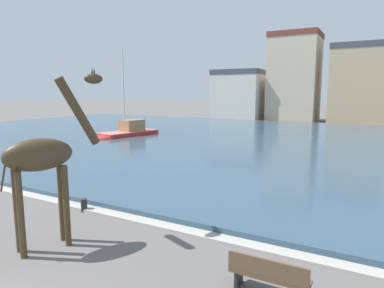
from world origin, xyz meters
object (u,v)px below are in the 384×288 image
object	(u,v)px
sailboat_red	(126,133)
mooring_bollard	(84,205)
park_bench	(268,275)
giraffe_statue	(45,158)

from	to	relation	value
sailboat_red	mooring_bollard	xyz separation A→B (m)	(12.13, -16.94, -0.34)
sailboat_red	park_bench	distance (m)	27.37
park_bench	mooring_bollard	bearing A→B (deg)	166.09
giraffe_statue	mooring_bollard	world-z (taller)	giraffe_statue
giraffe_statue	sailboat_red	bearing A→B (deg)	124.62
giraffe_statue	mooring_bollard	distance (m)	3.85
sailboat_red	giraffe_statue	bearing A→B (deg)	-55.38
sailboat_red	mooring_bollard	bearing A→B (deg)	-54.41
sailboat_red	park_bench	xyz separation A→B (m)	(19.84, -18.86, -0.10)
park_bench	giraffe_statue	bearing A→B (deg)	-173.48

